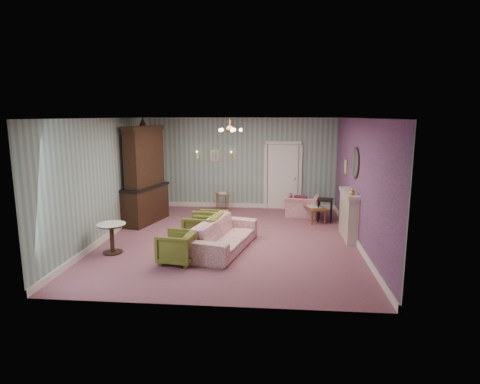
# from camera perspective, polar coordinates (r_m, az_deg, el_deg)

# --- Properties ---
(floor) EXTENTS (7.00, 7.00, 0.00)m
(floor) POSITION_cam_1_polar(r_m,az_deg,el_deg) (9.87, -1.37, -6.70)
(floor) COLOR #905466
(floor) RESTS_ON ground
(ceiling) EXTENTS (7.00, 7.00, 0.00)m
(ceiling) POSITION_cam_1_polar(r_m,az_deg,el_deg) (9.42, -1.45, 10.38)
(ceiling) COLOR white
(ceiling) RESTS_ON ground
(wall_back) EXTENTS (6.00, 0.00, 6.00)m
(wall_back) POSITION_cam_1_polar(r_m,az_deg,el_deg) (12.99, 0.33, 4.06)
(wall_back) COLOR gray
(wall_back) RESTS_ON ground
(wall_front) EXTENTS (6.00, 0.00, 6.00)m
(wall_front) POSITION_cam_1_polar(r_m,az_deg,el_deg) (6.15, -5.09, -3.49)
(wall_front) COLOR gray
(wall_front) RESTS_ON ground
(wall_left) EXTENTS (0.00, 7.00, 7.00)m
(wall_left) POSITION_cam_1_polar(r_m,az_deg,el_deg) (10.32, -18.21, 1.79)
(wall_left) COLOR gray
(wall_left) RESTS_ON ground
(wall_right) EXTENTS (0.00, 7.00, 7.00)m
(wall_right) POSITION_cam_1_polar(r_m,az_deg,el_deg) (9.68, 16.54, 1.33)
(wall_right) COLOR gray
(wall_right) RESTS_ON ground
(wall_right_floral) EXTENTS (0.00, 7.00, 7.00)m
(wall_right_floral) POSITION_cam_1_polar(r_m,az_deg,el_deg) (9.67, 16.45, 1.33)
(wall_right_floral) COLOR #B75B91
(wall_right_floral) RESTS_ON ground
(door) EXTENTS (1.12, 0.12, 2.16)m
(door) POSITION_cam_1_polar(r_m,az_deg,el_deg) (12.96, 6.06, 2.34)
(door) COLOR white
(door) RESTS_ON floor
(olive_chair_a) EXTENTS (0.75, 0.78, 0.71)m
(olive_chair_a) POSITION_cam_1_polar(r_m,az_deg,el_deg) (8.36, -8.86, -7.52)
(olive_chair_a) COLOR olive
(olive_chair_a) RESTS_ON floor
(olive_chair_b) EXTENTS (0.81, 0.85, 0.80)m
(olive_chair_b) POSITION_cam_1_polar(r_m,az_deg,el_deg) (9.42, -5.29, -5.07)
(olive_chair_b) COLOR olive
(olive_chair_b) RESTS_ON floor
(olive_chair_c) EXTENTS (0.70, 0.75, 0.74)m
(olive_chair_c) POSITION_cam_1_polar(r_m,az_deg,el_deg) (9.85, -4.10, -4.52)
(olive_chair_c) COLOR olive
(olive_chair_c) RESTS_ON floor
(sofa_chintz) EXTENTS (1.18, 2.39, 0.90)m
(sofa_chintz) POSITION_cam_1_polar(r_m,az_deg,el_deg) (9.03, -2.23, -5.39)
(sofa_chintz) COLOR #A24163
(sofa_chintz) RESTS_ON floor
(wingback_chair) EXTENTS (1.07, 0.79, 0.85)m
(wingback_chair) POSITION_cam_1_polar(r_m,az_deg,el_deg) (12.08, 8.74, -1.50)
(wingback_chair) COLOR #A24163
(wingback_chair) RESTS_ON floor
(dresser) EXTENTS (0.98, 1.80, 2.85)m
(dresser) POSITION_cam_1_polar(r_m,az_deg,el_deg) (11.47, -13.35, 2.75)
(dresser) COLOR black
(dresser) RESTS_ON floor
(fireplace) EXTENTS (0.30, 1.40, 1.16)m
(fireplace) POSITION_cam_1_polar(r_m,az_deg,el_deg) (10.20, 15.07, -3.12)
(fireplace) COLOR beige
(fireplace) RESTS_ON floor
(mantel_vase) EXTENTS (0.15, 0.15, 0.15)m
(mantel_vase) POSITION_cam_1_polar(r_m,az_deg,el_deg) (9.68, 15.54, 0.08)
(mantel_vase) COLOR gold
(mantel_vase) RESTS_ON fireplace
(oval_mirror) EXTENTS (0.04, 0.76, 0.84)m
(oval_mirror) POSITION_cam_1_polar(r_m,az_deg,el_deg) (10.00, 15.99, 3.96)
(oval_mirror) COLOR white
(oval_mirror) RESTS_ON wall_right
(framed_print) EXTENTS (0.04, 0.34, 0.42)m
(framed_print) POSITION_cam_1_polar(r_m,az_deg,el_deg) (11.35, 14.71, 3.51)
(framed_print) COLOR gold
(framed_print) RESTS_ON wall_right
(coffee_table) EXTENTS (0.69, 0.95, 0.44)m
(coffee_table) POSITION_cam_1_polar(r_m,az_deg,el_deg) (11.65, 10.36, -3.05)
(coffee_table) COLOR brown
(coffee_table) RESTS_ON floor
(side_table_black) EXTENTS (0.51, 0.51, 0.66)m
(side_table_black) POSITION_cam_1_polar(r_m,az_deg,el_deg) (11.66, 11.89, -2.54)
(side_table_black) COLOR black
(side_table_black) RESTS_ON floor
(pedestal_table) EXTENTS (0.70, 0.70, 0.67)m
(pedestal_table) POSITION_cam_1_polar(r_m,az_deg,el_deg) (9.25, -17.61, -6.25)
(pedestal_table) COLOR black
(pedestal_table) RESTS_ON floor
(nesting_table) EXTENTS (0.49, 0.56, 0.62)m
(nesting_table) POSITION_cam_1_polar(r_m,az_deg,el_deg) (12.62, -2.50, -1.39)
(nesting_table) COLOR brown
(nesting_table) RESTS_ON floor
(gilt_mirror_back) EXTENTS (0.28, 0.06, 0.36)m
(gilt_mirror_back) POSITION_cam_1_polar(r_m,az_deg,el_deg) (13.03, -3.64, 5.17)
(gilt_mirror_back) COLOR gold
(gilt_mirror_back) RESTS_ON wall_back
(sconce_left) EXTENTS (0.16, 0.12, 0.30)m
(sconce_left) POSITION_cam_1_polar(r_m,az_deg,el_deg) (13.11, -6.04, 5.16)
(sconce_left) COLOR gold
(sconce_left) RESTS_ON wall_back
(sconce_right) EXTENTS (0.16, 0.12, 0.30)m
(sconce_right) POSITION_cam_1_polar(r_m,az_deg,el_deg) (12.94, -1.24, 5.15)
(sconce_right) COLOR gold
(sconce_right) RESTS_ON wall_back
(chandelier) EXTENTS (0.56, 0.56, 0.36)m
(chandelier) POSITION_cam_1_polar(r_m,az_deg,el_deg) (9.43, -1.44, 8.74)
(chandelier) COLOR gold
(chandelier) RESTS_ON ceiling
(burgundy_cushion) EXTENTS (0.41, 0.28, 0.39)m
(burgundy_cushion) POSITION_cam_1_polar(r_m,az_deg,el_deg) (11.92, 8.55, -1.39)
(burgundy_cushion) COLOR maroon
(burgundy_cushion) RESTS_ON wingback_chair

